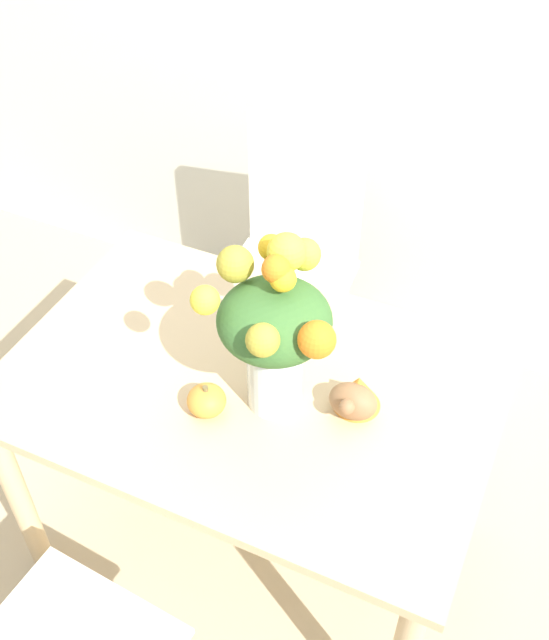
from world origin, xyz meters
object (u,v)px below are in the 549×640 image
pumpkin (207,400)px  turkey_figurine (356,396)px  flower_vase (274,329)px  dining_chair_near_window (291,263)px

pumpkin → turkey_figurine: 0.35m
pumpkin → turkey_figurine: (0.32, 0.15, 0.01)m
flower_vase → pumpkin: size_ratio=4.83×
flower_vase → dining_chair_near_window: size_ratio=0.46×
turkey_figurine → dining_chair_near_window: size_ratio=0.16×
flower_vase → turkey_figurine: size_ratio=2.89×
flower_vase → dining_chair_near_window: flower_vase is taller
flower_vase → pumpkin: 0.26m
turkey_figurine → dining_chair_near_window: dining_chair_near_window is taller
flower_vase → pumpkin: (-0.13, -0.10, -0.20)m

